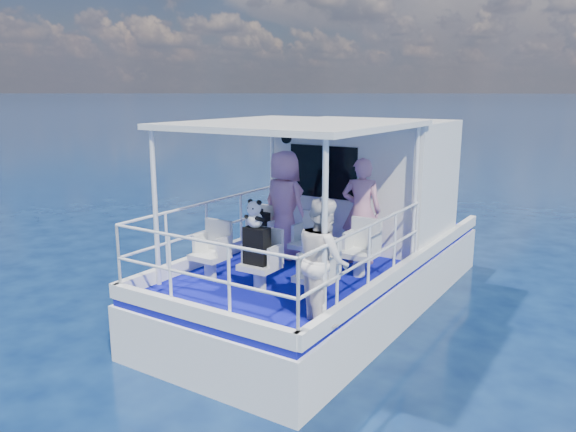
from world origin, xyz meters
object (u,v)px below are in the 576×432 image
object	(u,v)px
passenger_stbd_aft	(323,260)
passenger_port_fwd	(284,205)
panda	(255,214)
backpack_center	(257,246)

from	to	relation	value
passenger_stbd_aft	passenger_port_fwd	bearing A→B (deg)	-5.16
passenger_port_fwd	passenger_stbd_aft	bearing A→B (deg)	144.70
passenger_stbd_aft	panda	xyz separation A→B (m)	(-1.29, 0.41, 0.33)
passenger_stbd_aft	panda	distance (m)	1.40
passenger_stbd_aft	backpack_center	size ratio (longest dim) A/B	2.92
passenger_port_fwd	passenger_stbd_aft	size ratio (longest dim) A/B	1.17
passenger_stbd_aft	backpack_center	world-z (taller)	passenger_stbd_aft
passenger_port_fwd	backpack_center	bearing A→B (deg)	121.74
panda	passenger_port_fwd	bearing A→B (deg)	109.20
passenger_port_fwd	backpack_center	distance (m)	1.68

